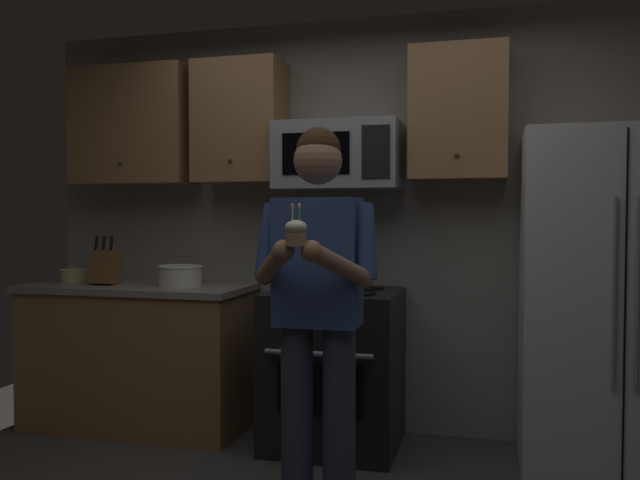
{
  "coord_description": "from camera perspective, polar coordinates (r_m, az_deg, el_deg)",
  "views": [
    {
      "loc": [
        0.75,
        -2.33,
        1.36
      ],
      "look_at": [
        -0.01,
        0.51,
        1.25
      ],
      "focal_mm": 36.45,
      "sensor_mm": 36.0,
      "label": 1
    }
  ],
  "objects": [
    {
      "name": "bowl_small_colored",
      "position": [
        4.64,
        -20.84,
        -2.9
      ],
      "size": [
        0.18,
        0.18,
        0.08
      ],
      "color": "beige",
      "rests_on": "counter_left"
    },
    {
      "name": "microwave",
      "position": [
        3.93,
        1.67,
        7.38
      ],
      "size": [
        0.74,
        0.41,
        0.4
      ],
      "color": "#9EA0A5"
    },
    {
      "name": "bowl_large_white",
      "position": [
        4.18,
        -12.16,
        -3.03
      ],
      "size": [
        0.28,
        0.28,
        0.13
      ],
      "color": "white",
      "rests_on": "counter_left"
    },
    {
      "name": "counter_left",
      "position": [
        4.4,
        -15.61,
        -9.72
      ],
      "size": [
        1.44,
        0.66,
        0.92
      ],
      "color": "#9E7247",
      "rests_on": "ground"
    },
    {
      "name": "cupcake",
      "position": [
        2.62,
        -2.12,
        0.67
      ],
      "size": [
        0.09,
        0.09,
        0.17
      ],
      "color": "#A87F56"
    },
    {
      "name": "oven_range",
      "position": [
        3.9,
        1.24,
        -11.18
      ],
      "size": [
        0.76,
        0.7,
        0.93
      ],
      "color": "black",
      "rests_on": "ground"
    },
    {
      "name": "cabinet_row_upper",
      "position": [
        4.17,
        -6.0,
        10.24
      ],
      "size": [
        2.78,
        0.36,
        0.76
      ],
      "color": "#9E7247"
    },
    {
      "name": "knife_block",
      "position": [
        4.39,
        -18.29,
        -2.25
      ],
      "size": [
        0.16,
        0.15,
        0.32
      ],
      "color": "brown",
      "rests_on": "counter_left"
    },
    {
      "name": "person",
      "position": [
        2.95,
        -0.24,
        -4.95
      ],
      "size": [
        0.6,
        0.48,
        1.76
      ],
      "color": "#383F59",
      "rests_on": "ground"
    },
    {
      "name": "wall_back",
      "position": [
        4.15,
        4.54,
        1.29
      ],
      "size": [
        4.4,
        0.1,
        2.6
      ],
      "primitive_type": "cube",
      "color": "gray",
      "rests_on": "ground"
    },
    {
      "name": "refrigerator",
      "position": [
        3.73,
        24.2,
        -5.14
      ],
      "size": [
        0.9,
        0.75,
        1.8
      ],
      "color": "white",
      "rests_on": "ground"
    }
  ]
}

